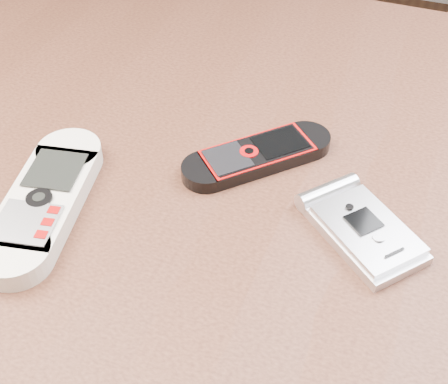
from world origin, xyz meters
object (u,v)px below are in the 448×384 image
at_px(nokia_white, 44,201).
at_px(motorola_razr, 364,230).
at_px(nokia_black_red, 258,155).
at_px(table, 219,278).

distance_m(nokia_white, motorola_razr, 0.26).
distance_m(nokia_white, nokia_black_red, 0.19).
distance_m(table, nokia_white, 0.18).
bearing_deg(nokia_black_red, table, -60.47).
relative_size(nokia_white, nokia_black_red, 1.21).
height_order(table, nokia_white, nokia_white).
bearing_deg(motorola_razr, table, 130.46).
bearing_deg(nokia_white, motorola_razr, 2.95).
height_order(table, motorola_razr, motorola_razr).
xyz_separation_m(nokia_black_red, motorola_razr, (0.11, -0.06, 0.00)).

